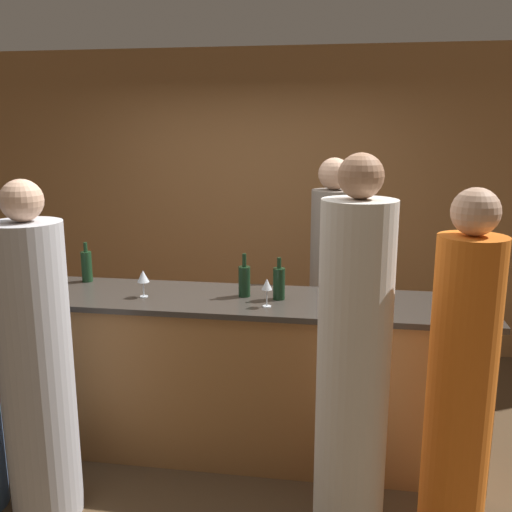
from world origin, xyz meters
TOP-DOWN VIEW (x-y plane):
  - ground_plane at (0.00, 0.00)m, footprint 14.00×14.00m
  - back_wall at (0.00, 1.94)m, footprint 8.00×0.06m
  - bar_counter at (0.00, 0.00)m, footprint 3.50×0.67m
  - bartender at (0.78, 0.70)m, footprint 0.32×0.32m
  - guest_0 at (-0.72, -0.78)m, footprint 0.38×0.38m
  - guest_1 at (1.43, -0.74)m, footprint 0.32×0.32m
  - guest_3 at (0.92, -0.76)m, footprint 0.35×0.35m
  - wine_bottle_0 at (0.24, 0.04)m, footprint 0.08×0.08m
  - wine_bottle_1 at (0.47, 0.01)m, footprint 0.07×0.07m
  - wine_bottle_2 at (-0.89, 0.23)m, footprint 0.07×0.07m
  - wine_glass_0 at (0.41, -0.15)m, footprint 0.06×0.06m
  - wine_glass_1 at (1.58, -0.05)m, footprint 0.08×0.08m
  - wine_glass_2 at (-1.01, -0.19)m, footprint 0.07×0.07m
  - wine_glass_3 at (-0.38, -0.07)m, footprint 0.08×0.08m

SIDE VIEW (x-z plane):
  - ground_plane at x=0.00m, z-range 0.00..0.00m
  - bar_counter at x=0.00m, z-range 0.00..1.05m
  - guest_0 at x=-0.72m, z-range -0.07..1.78m
  - guest_1 at x=1.43m, z-range -0.05..1.78m
  - bartender at x=0.78m, z-range -0.05..1.84m
  - guest_3 at x=0.92m, z-range -0.07..1.92m
  - wine_bottle_0 at x=0.24m, z-range 1.01..1.29m
  - wine_bottle_1 at x=0.47m, z-range 1.02..1.28m
  - wine_bottle_2 at x=-0.89m, z-range 1.02..1.30m
  - wine_glass_2 at x=-1.01m, z-range 1.09..1.25m
  - wine_glass_1 at x=1.58m, z-range 1.09..1.25m
  - wine_glass_3 at x=-0.38m, z-range 1.09..1.26m
  - wine_glass_0 at x=0.41m, z-range 1.09..1.26m
  - back_wall at x=0.00m, z-range 0.00..2.80m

